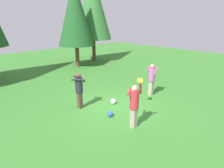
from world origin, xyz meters
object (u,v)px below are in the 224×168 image
at_px(person_thrower, 134,103).
at_px(tree_right, 75,13).
at_px(person_bystander, 79,88).
at_px(person_catcher, 152,77).
at_px(ball_blue, 110,114).
at_px(ball_white, 113,101).
at_px(tree_far_right, 93,5).
at_px(frisbee, 140,80).

height_order(person_thrower, tree_right, tree_right).
distance_m(person_thrower, tree_right, 11.51).
height_order(person_bystander, tree_right, tree_right).
xyz_separation_m(person_catcher, ball_blue, (-3.32, -0.35, -0.92)).
bearing_deg(tree_right, ball_white, -112.30).
bearing_deg(tree_far_right, person_bystander, -131.40).
xyz_separation_m(ball_blue, tree_right, (4.29, 8.91, 4.33)).
bearing_deg(ball_blue, tree_right, 64.31).
bearing_deg(tree_right, person_thrower, -112.53).
bearing_deg(ball_blue, person_catcher, 6.02).
bearing_deg(ball_blue, frisbee, -7.03).
relative_size(frisbee, tree_far_right, 0.04).
xyz_separation_m(person_thrower, person_catcher, (3.24, 1.58, 0.03)).
xyz_separation_m(person_catcher, frisbee, (-1.67, -0.55, 0.28)).
relative_size(person_thrower, ball_blue, 7.88).
relative_size(person_bystander, tree_far_right, 0.20).
height_order(ball_blue, tree_far_right, tree_far_right).
xyz_separation_m(person_bystander, tree_far_right, (7.36, 8.35, 4.17)).
relative_size(person_bystander, tree_right, 0.24).
relative_size(person_catcher, person_bystander, 1.03).
bearing_deg(tree_far_right, ball_white, -123.14).
relative_size(person_catcher, frisbee, 4.67).
bearing_deg(tree_right, person_catcher, -96.46).
xyz_separation_m(person_thrower, ball_blue, (-0.08, 1.23, -0.89)).
bearing_deg(ball_white, person_catcher, -12.57).
distance_m(person_bystander, frisbee, 2.78).
bearing_deg(ball_blue, person_thrower, -86.24).
xyz_separation_m(ball_white, tree_right, (3.30, 8.04, 4.31)).
xyz_separation_m(person_bystander, frisbee, (2.09, -1.81, 0.31)).
distance_m(frisbee, ball_white, 1.72).
height_order(person_thrower, ball_blue, person_thrower).
xyz_separation_m(ball_blue, ball_white, (0.99, 0.87, 0.02)).
bearing_deg(person_thrower, tree_right, 34.29).
xyz_separation_m(person_thrower, tree_right, (4.21, 10.14, 3.44)).
distance_m(person_catcher, tree_far_right, 11.07).
bearing_deg(person_bystander, person_catcher, 22.42).
bearing_deg(ball_white, tree_right, 67.70).
distance_m(person_thrower, person_catcher, 3.60).
height_order(frisbee, tree_right, tree_right).
distance_m(person_catcher, frisbee, 1.78).
height_order(person_thrower, person_bystander, person_thrower).
xyz_separation_m(person_catcher, tree_far_right, (3.61, 9.61, 4.14)).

